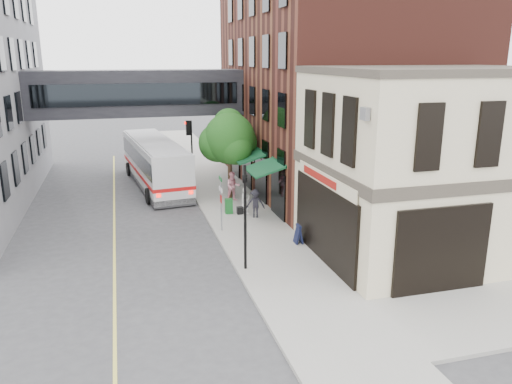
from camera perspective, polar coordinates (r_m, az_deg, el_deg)
ground at (r=19.72m, az=-0.89°, el=-11.51°), size 120.00×120.00×0.00m
sidewalk_main at (r=32.90m, az=-3.67°, el=-0.31°), size 4.00×60.00×0.15m
corner_building at (r=23.74m, az=19.25°, el=3.06°), size 10.19×8.12×8.45m
brick_building at (r=35.18m, az=8.89°, el=11.98°), size 13.76×18.00×14.00m
skyway_bridge at (r=35.16m, az=-13.38°, el=10.96°), size 14.00×3.18×3.00m
traffic_signal_near at (r=20.50m, az=-1.34°, el=-1.46°), size 0.44×0.22×4.60m
traffic_signal_far at (r=34.81m, az=-7.60°, el=5.95°), size 0.53×0.28×4.50m
street_sign_pole at (r=25.49m, az=-4.02°, el=-0.60°), size 0.08×0.75×3.00m
street_tree at (r=31.37m, az=-3.14°, el=6.11°), size 3.80×3.20×5.60m
lane_marking at (r=28.47m, az=-15.90°, el=-3.52°), size 0.12×40.00×0.01m
bus at (r=35.66m, az=-11.48°, el=3.48°), size 4.00×12.11×3.20m
pedestrian_a at (r=28.33m, az=-1.21°, el=-1.05°), size 0.66×0.55×1.56m
pedestrian_b at (r=31.04m, az=-2.65°, el=0.65°), size 0.95×0.77×1.83m
pedestrian_c at (r=27.78m, az=-0.06°, el=-1.32°), size 1.18×0.89×1.61m
newspaper_box at (r=28.65m, az=-3.14°, el=-1.62°), size 0.45×0.40×0.85m
sandwich_board at (r=24.17m, az=4.87°, el=-4.80°), size 0.35×0.53×0.93m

